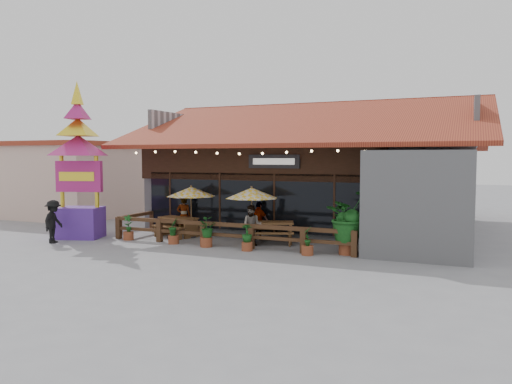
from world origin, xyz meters
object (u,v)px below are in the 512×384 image
at_px(umbrella_right, 252,193).
at_px(thai_sign_tower, 78,150).
at_px(picnic_table_left, 178,223).
at_px(picnic_table_right, 271,229).
at_px(tropical_plant, 348,218).
at_px(pedestrian, 53,222).
at_px(umbrella_left, 191,192).

relative_size(umbrella_right, thai_sign_tower, 0.33).
relative_size(picnic_table_left, thai_sign_tower, 0.29).
xyz_separation_m(picnic_table_right, tropical_plant, (3.27, -1.03, 0.71)).
distance_m(umbrella_right, picnic_table_left, 3.83).
bearing_deg(pedestrian, picnic_table_right, -82.64).
bearing_deg(tropical_plant, pedestrian, -168.57).
distance_m(picnic_table_left, tropical_plant, 7.64).
bearing_deg(umbrella_left, picnic_table_left, 175.31).
xyz_separation_m(picnic_table_left, picnic_table_right, (4.26, -0.05, 0.02)).
bearing_deg(picnic_table_right, umbrella_right, -160.82).
height_order(umbrella_left, pedestrian, umbrella_left).
xyz_separation_m(umbrella_left, thai_sign_tower, (-4.23, -1.90, 1.76)).
relative_size(umbrella_left, thai_sign_tower, 0.32).
height_order(umbrella_right, picnic_table_right, umbrella_right).
xyz_separation_m(umbrella_left, picnic_table_right, (3.58, 0.00, -1.35)).
height_order(picnic_table_right, pedestrian, pedestrian).
bearing_deg(pedestrian, tropical_plant, -93.86).
distance_m(umbrella_right, tropical_plant, 4.12).
bearing_deg(umbrella_right, picnic_table_right, 19.18).
xyz_separation_m(umbrella_right, tropical_plant, (3.98, -0.79, -0.68)).
bearing_deg(umbrella_left, thai_sign_tower, -155.80).
height_order(picnic_table_left, tropical_plant, tropical_plant).
bearing_deg(pedestrian, picnic_table_left, -62.62).
bearing_deg(umbrella_left, tropical_plant, -8.57).
relative_size(picnic_table_left, tropical_plant, 0.90).
bearing_deg(pedestrian, umbrella_left, -67.89).
bearing_deg(picnic_table_left, picnic_table_right, -0.72).
relative_size(umbrella_left, tropical_plant, 1.00).
xyz_separation_m(thai_sign_tower, tropical_plant, (11.08, 0.87, -2.40)).
height_order(umbrella_left, picnic_table_right, umbrella_left).
xyz_separation_m(umbrella_left, umbrella_right, (2.87, -0.25, 0.04)).
relative_size(picnic_table_right, pedestrian, 1.29).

